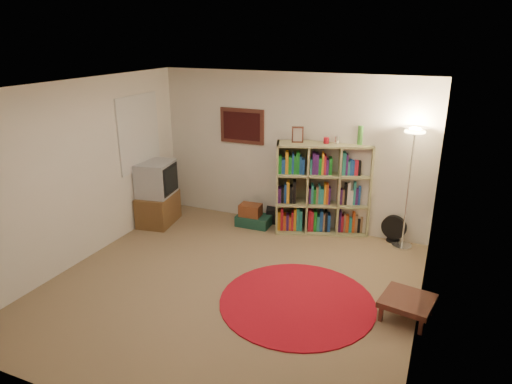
# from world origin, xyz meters

# --- Properties ---
(room) EXTENTS (4.54, 4.54, 2.54)m
(room) POSITION_xyz_m (-0.05, 0.05, 1.26)
(room) COLOR #826A4C
(room) RESTS_ON ground
(bookshelf) EXTENTS (1.52, 0.87, 1.75)m
(bookshelf) POSITION_xyz_m (0.57, 2.13, 0.71)
(bookshelf) COLOR #939162
(bookshelf) RESTS_ON ground
(floor_lamp) EXTENTS (0.39, 0.39, 1.83)m
(floor_lamp) POSITION_xyz_m (1.88, 2.05, 1.52)
(floor_lamp) COLOR white
(floor_lamp) RESTS_ON ground
(floor_fan) EXTENTS (0.38, 0.23, 0.43)m
(floor_fan) POSITION_xyz_m (1.73, 2.18, 0.22)
(floor_fan) COLOR black
(floor_fan) RESTS_ON ground
(tv_stand) EXTENTS (0.62, 0.81, 1.07)m
(tv_stand) POSITION_xyz_m (-2.03, 1.38, 0.52)
(tv_stand) COLOR brown
(tv_stand) RESTS_ON ground
(suitcase) EXTENTS (0.56, 0.37, 0.18)m
(suitcase) POSITION_xyz_m (-0.50, 1.91, 0.09)
(suitcase) COLOR #153B2F
(suitcase) RESTS_ON ground
(wicker_basket) EXTENTS (0.36, 0.26, 0.20)m
(wicker_basket) POSITION_xyz_m (-0.55, 1.88, 0.28)
(wicker_basket) COLOR brown
(wicker_basket) RESTS_ON suitcase
(duffel_bag) EXTENTS (0.44, 0.40, 0.25)m
(duffel_bag) POSITION_xyz_m (-0.20, 2.22, 0.13)
(duffel_bag) COLOR black
(duffel_bag) RESTS_ON ground
(paper_towel) EXTENTS (0.14, 0.14, 0.26)m
(paper_towel) POSITION_xyz_m (0.03, 2.04, 0.13)
(paper_towel) COLOR silver
(paper_towel) RESTS_ON ground
(red_rug) EXTENTS (1.87, 1.87, 0.02)m
(red_rug) POSITION_xyz_m (0.90, -0.01, 0.01)
(red_rug) COLOR maroon
(red_rug) RESTS_ON ground
(side_table) EXTENTS (0.63, 0.63, 0.25)m
(side_table) POSITION_xyz_m (2.13, 0.19, 0.21)
(side_table) COLOR #421D17
(side_table) RESTS_ON ground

